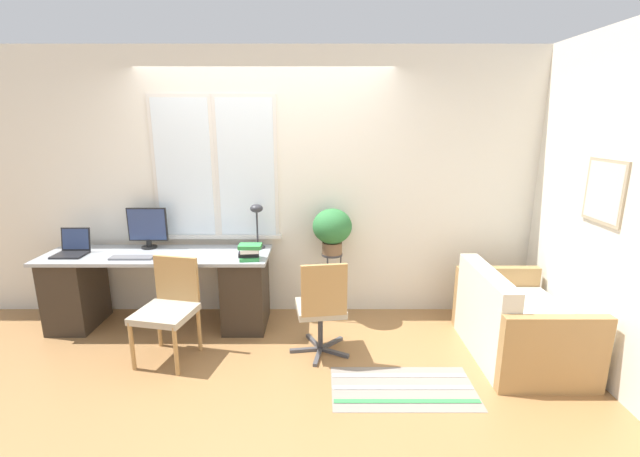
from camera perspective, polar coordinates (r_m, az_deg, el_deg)
ground_plane at (r=4.18m, az=-7.60°, el=-14.51°), size 14.00×14.00×0.00m
wall_back_with_window at (r=4.42m, az=-7.26°, el=5.70°), size 9.00×0.12×2.70m
wall_right_with_picture at (r=4.31m, az=31.11°, el=3.49°), size 0.08×9.00×2.70m
desk at (r=4.54m, az=-20.56°, el=-7.32°), size 2.17×0.63×0.75m
laptop at (r=4.74m, az=-30.19°, el=-2.38°), size 0.28×0.27×0.24m
monitor at (r=4.60m, az=-22.03°, el=0.16°), size 0.39×0.15×0.41m
keyboard at (r=4.36m, az=-23.81°, el=-3.57°), size 0.40×0.12×0.02m
mouse at (r=4.25m, az=-20.74°, el=-3.64°), size 0.04×0.06×0.03m
desk_lamp at (r=4.29m, az=-8.45°, el=1.69°), size 0.15×0.15×0.45m
book_stack at (r=4.00m, az=-9.40°, el=-3.08°), size 0.22×0.19×0.14m
desk_chair_wooden at (r=3.91m, az=-19.58°, el=-9.73°), size 0.53×0.53×0.86m
office_chair_swivel at (r=3.71m, az=0.19°, el=-10.39°), size 0.53×0.53×0.88m
couch_loveseat at (r=4.16m, az=24.63°, el=-11.66°), size 0.80×1.17×0.77m
plant_stand at (r=4.36m, az=1.58°, el=-4.83°), size 0.21×0.21×0.70m
potted_plant at (r=4.25m, az=1.61°, el=0.07°), size 0.39×0.39×0.46m
floor_rug_striped at (r=3.56m, az=10.96°, el=-20.14°), size 1.10×0.57×0.01m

